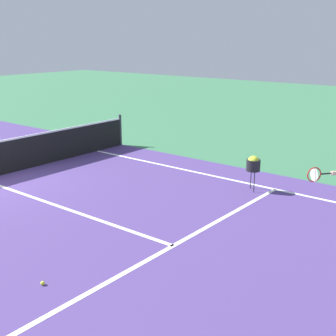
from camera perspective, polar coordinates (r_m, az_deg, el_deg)
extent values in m
cube|color=white|center=(11.92, 11.14, -2.15)|extent=(0.10, 11.89, 0.01)
cube|color=white|center=(8.44, 0.65, -9.60)|extent=(8.22, 0.10, 0.01)
cube|color=white|center=(10.56, -13.23, -4.67)|extent=(0.10, 6.40, 0.01)
cylinder|color=#33383D|center=(16.08, -5.92, 4.70)|extent=(0.09, 0.09, 1.07)
cylinder|color=black|center=(8.85, 18.97, -0.67)|extent=(0.19, 0.16, 0.03)
torus|color=red|center=(8.73, 17.64, -0.78)|extent=(0.24, 0.19, 0.28)
cylinder|color=silver|center=(8.73, 17.64, -0.78)|extent=(0.16, 0.20, 0.25)
cylinder|color=black|center=(11.36, 10.51, 0.34)|extent=(0.34, 0.34, 0.28)
cylinder|color=black|center=(11.34, 10.62, -1.76)|extent=(0.02, 0.02, 0.50)
cylinder|color=black|center=(11.60, 10.21, -1.33)|extent=(0.02, 0.02, 0.50)
sphere|color=#CCE033|center=(11.34, 10.53, 0.77)|extent=(0.29, 0.29, 0.29)
sphere|color=#CCE033|center=(7.47, -15.25, -13.59)|extent=(0.07, 0.07, 0.07)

